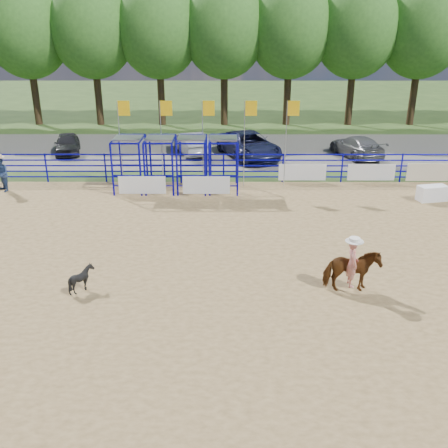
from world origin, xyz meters
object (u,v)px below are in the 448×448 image
Objects in this scene: horse_and_rider at (352,266)px; announcer_table at (432,193)px; spectator_cowboy at (1,173)px; calf at (82,279)px; car_a at (67,144)px; car_d at (356,146)px; car_b at (191,143)px; car_c at (249,145)px.

announcer_table is at bearing 55.82° from horse_and_rider.
calf is at bearing -56.49° from spectator_cowboy.
horse_and_rider is 0.69× the size of car_a.
calf is 0.22× the size of car_a.
car_a is 0.82× the size of car_d.
car_b is (-5.90, 17.37, -0.19)m from horse_and_rider.
car_c is 1.24× the size of car_d.
calf is 18.26m from car_a.
car_a is (-19.29, 9.03, 0.26)m from announcer_table.
car_b is 0.92× the size of car_d.
car_b reaches higher than car_a.
car_d is at bearing 100.33° from announcer_table.
car_c is (3.56, -0.98, 0.09)m from car_b.
horse_and_rider is 0.56× the size of car_d.
horse_and_rider is 0.61× the size of car_b.
horse_and_rider is 22.09m from car_a.
horse_and_rider is at bearing -96.15° from calf.
spectator_cowboy reaches higher than car_b.
spectator_cowboy is (-6.41, 9.69, 0.49)m from calf.
horse_and_rider reaches higher than car_b.
announcer_table is at bearing -65.03° from car_c.
car_c is at bearing 135.07° from announcer_table.
car_a reaches higher than calf.
horse_and_rider reaches higher than spectator_cowboy.
car_d reaches higher than announcer_table.
spectator_cowboy reaches higher than car_d.
spectator_cowboy is at bearing -171.27° from car_c.
announcer_table is 0.52× the size of horse_and_rider.
calf is 17.49m from car_b.
car_a is 7.71m from car_b.
spectator_cowboy is 0.49× the size of car_a.
spectator_cowboy is at bearing 176.26° from announcer_table.
horse_and_rider reaches higher than calf.
announcer_table is 16.10m from calf.
announcer_table is 0.36× the size of car_a.
calf is at bearing -148.70° from announcer_table.
car_d is (4.20, 16.53, -0.22)m from horse_and_rider.
car_b is (2.17, 17.36, 0.26)m from calf.
car_a is at bearing -19.67° from car_b.
car_d is at bearing 20.10° from spectator_cowboy.
horse_and_rider is 18.34m from car_b.
calf is 20.58m from car_d.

